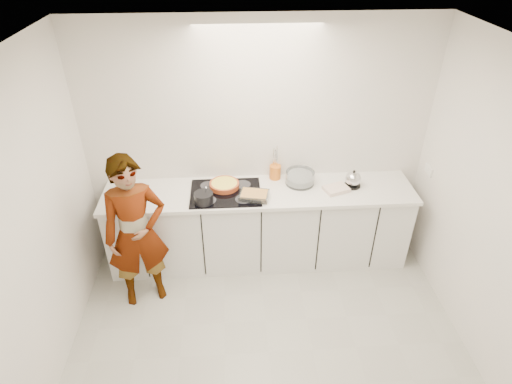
{
  "coord_description": "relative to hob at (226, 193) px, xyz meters",
  "views": [
    {
      "loc": [
        -0.27,
        -2.43,
        3.33
      ],
      "look_at": [
        -0.05,
        1.05,
        1.05
      ],
      "focal_mm": 30.0,
      "sensor_mm": 36.0,
      "label": 1
    }
  ],
  "objects": [
    {
      "name": "tea_towel",
      "position": [
        1.15,
        -0.02,
        0.01
      ],
      "size": [
        0.29,
        0.25,
        0.04
      ],
      "primitive_type": "cube",
      "rotation": [
        0.0,
        0.0,
        0.34
      ],
      "color": "white",
      "rests_on": "countertop"
    },
    {
      "name": "baking_dish",
      "position": [
        0.29,
        -0.12,
        0.04
      ],
      "size": [
        0.33,
        0.27,
        0.06
      ],
      "color": "silver",
      "rests_on": "hob"
    },
    {
      "name": "wall_left",
      "position": [
        -1.45,
        -1.26,
        0.38
      ],
      "size": [
        0.0,
        3.2,
        2.6
      ],
      "primitive_type": "cube",
      "color": "white",
      "rests_on": "ground"
    },
    {
      "name": "hob",
      "position": [
        0.0,
        0.0,
        0.0
      ],
      "size": [
        0.72,
        0.54,
        0.01
      ],
      "primitive_type": "cube",
      "color": "black",
      "rests_on": "countertop"
    },
    {
      "name": "tart_dish",
      "position": [
        -0.01,
        0.1,
        0.04
      ],
      "size": [
        0.38,
        0.38,
        0.05
      ],
      "color": "#AE441E",
      "rests_on": "hob"
    },
    {
      "name": "floor",
      "position": [
        0.35,
        -1.26,
        -0.92
      ],
      "size": [
        3.6,
        3.2,
        0.0
      ],
      "primitive_type": "cube",
      "color": "#AAAAA0",
      "rests_on": "ground"
    },
    {
      "name": "cook",
      "position": [
        -0.84,
        -0.48,
        -0.11
      ],
      "size": [
        0.68,
        0.55,
        1.62
      ],
      "primitive_type": "imported",
      "rotation": [
        0.0,
        0.0,
        0.3
      ],
      "color": "silver",
      "rests_on": "floor"
    },
    {
      "name": "wall_right",
      "position": [
        2.15,
        -1.24,
        0.38
      ],
      "size": [
        0.02,
        3.2,
        2.6
      ],
      "color": "white",
      "rests_on": "ground"
    },
    {
      "name": "base_cabinets",
      "position": [
        0.35,
        0.02,
        -0.48
      ],
      "size": [
        3.2,
        0.58,
        0.87
      ],
      "primitive_type": "cube",
      "color": "silver",
      "rests_on": "floor"
    },
    {
      "name": "utensil_crock",
      "position": [
        0.54,
        0.27,
        0.07
      ],
      "size": [
        0.16,
        0.16,
        0.15
      ],
      "primitive_type": "cylinder",
      "rotation": [
        0.0,
        0.0,
        0.4
      ],
      "color": "orange",
      "rests_on": "countertop"
    },
    {
      "name": "ceiling",
      "position": [
        0.35,
        -1.26,
        1.68
      ],
      "size": [
        3.6,
        3.2,
        0.0
      ],
      "primitive_type": "cube",
      "color": "white",
      "rests_on": "wall_back"
    },
    {
      "name": "mixing_bowl",
      "position": [
        0.79,
        0.14,
        0.06
      ],
      "size": [
        0.37,
        0.37,
        0.14
      ],
      "color": "silver",
      "rests_on": "countertop"
    },
    {
      "name": "kettle",
      "position": [
        1.34,
        0.05,
        0.07
      ],
      "size": [
        0.21,
        0.21,
        0.19
      ],
      "color": "black",
      "rests_on": "countertop"
    },
    {
      "name": "saucepan",
      "position": [
        -0.22,
        -0.17,
        0.06
      ],
      "size": [
        0.21,
        0.21,
        0.18
      ],
      "color": "black",
      "rests_on": "hob"
    },
    {
      "name": "wall_back",
      "position": [
        0.35,
        0.34,
        0.38
      ],
      "size": [
        3.6,
        0.0,
        2.6
      ],
      "primitive_type": "cube",
      "color": "white",
      "rests_on": "ground"
    },
    {
      "name": "countertop",
      "position": [
        0.35,
        0.02,
        -0.03
      ],
      "size": [
        3.24,
        0.64,
        0.04
      ],
      "primitive_type": "cube",
      "color": "white",
      "rests_on": "base_cabinets"
    }
  ]
}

